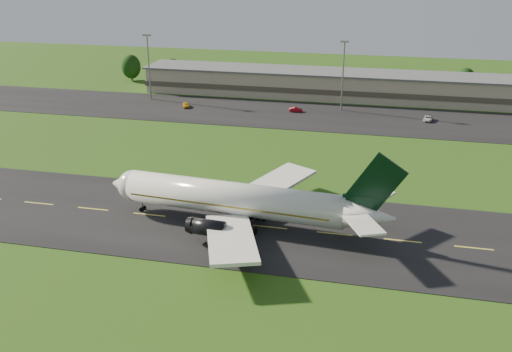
% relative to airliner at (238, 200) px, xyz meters
% --- Properties ---
extents(ground, '(360.00, 360.00, 0.00)m').
position_rel_airliner_xyz_m(ground, '(5.55, 0.07, -4.66)').
color(ground, '#1E4110').
rests_on(ground, ground).
extents(taxiway, '(220.00, 30.00, 0.10)m').
position_rel_airliner_xyz_m(taxiway, '(5.55, 0.07, -4.61)').
color(taxiway, black).
rests_on(taxiway, ground).
extents(apron, '(260.00, 30.00, 0.10)m').
position_rel_airliner_xyz_m(apron, '(5.55, 72.07, -4.61)').
color(apron, black).
rests_on(apron, ground).
extents(airliner, '(51.28, 42.04, 15.57)m').
position_rel_airliner_xyz_m(airliner, '(0.00, 0.00, 0.00)').
color(airliner, white).
rests_on(airliner, ground).
extents(terminal, '(145.00, 16.00, 8.40)m').
position_rel_airliner_xyz_m(terminal, '(11.95, 96.25, -0.67)').
color(terminal, tan).
rests_on(terminal, ground).
extents(light_mast_west, '(2.40, 1.20, 20.35)m').
position_rel_airliner_xyz_m(light_mast_west, '(-49.45, 80.07, 8.08)').
color(light_mast_west, gray).
rests_on(light_mast_west, ground).
extents(light_mast_centre, '(2.40, 1.20, 20.35)m').
position_rel_airliner_xyz_m(light_mast_centre, '(10.55, 80.07, 8.08)').
color(light_mast_centre, gray).
rests_on(light_mast_centre, ground).
extents(tree_line, '(194.82, 10.26, 10.66)m').
position_rel_airliner_xyz_m(tree_line, '(47.24, 105.99, 0.45)').
color(tree_line, black).
rests_on(tree_line, ground).
extents(service_vehicle_a, '(3.40, 4.60, 1.46)m').
position_rel_airliner_xyz_m(service_vehicle_a, '(-35.31, 73.08, -3.83)').
color(service_vehicle_a, '#CA930B').
rests_on(service_vehicle_a, apron).
extents(service_vehicle_b, '(4.11, 1.97, 1.30)m').
position_rel_airliner_xyz_m(service_vehicle_b, '(-2.16, 75.23, -3.91)').
color(service_vehicle_b, maroon).
rests_on(service_vehicle_b, apron).
extents(service_vehicle_c, '(3.04, 5.14, 1.34)m').
position_rel_airliner_xyz_m(service_vehicle_c, '(35.06, 73.95, -3.89)').
color(service_vehicle_c, silver).
rests_on(service_vehicle_c, apron).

